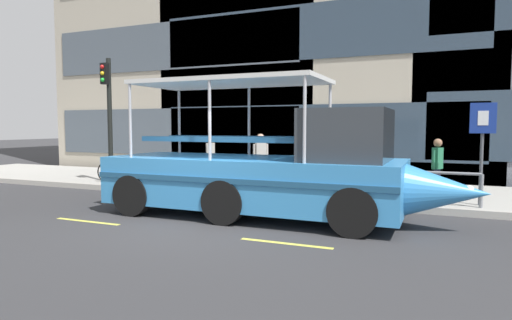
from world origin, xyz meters
TOP-DOWN VIEW (x-y plane):
  - ground_plane at (0.00, 0.00)m, footprint 120.00×120.00m
  - sidewalk at (0.00, 5.60)m, footprint 32.00×4.80m
  - curb_edge at (0.00, 3.11)m, footprint 32.00×0.18m
  - lane_centreline at (-0.00, -0.93)m, footprint 25.80×0.12m
  - curb_guardrail at (0.54, 3.45)m, footprint 10.87×0.09m
  - traffic_light_pole at (-5.76, 3.61)m, footprint 0.24×0.46m
  - parking_sign at (5.93, 3.82)m, footprint 0.60×0.12m
  - leaned_bicycle at (-5.58, 3.74)m, footprint 1.74×0.46m
  - duck_tour_boat at (1.31, 1.13)m, footprint 8.88×2.51m
  - pedestrian_near_bow at (4.90, 4.53)m, footprint 0.30×0.44m
  - pedestrian_mid_left at (1.84, 4.67)m, footprint 0.46×0.31m
  - pedestrian_mid_right at (-0.37, 4.50)m, footprint 0.41×0.36m
  - pedestrian_near_stern at (-2.37, 4.78)m, footprint 0.23×0.49m

SIDE VIEW (x-z plane):
  - ground_plane at x=0.00m, z-range 0.00..0.00m
  - lane_centreline at x=0.00m, z-range 0.00..0.01m
  - sidewalk at x=0.00m, z-range 0.00..0.18m
  - curb_edge at x=0.00m, z-range 0.00..0.18m
  - leaned_bicycle at x=-5.58m, z-range 0.08..1.04m
  - curb_guardrail at x=0.54m, z-range 0.33..1.19m
  - duck_tour_boat at x=1.31m, z-range -0.56..2.73m
  - pedestrian_near_bow at x=4.90m, z-range 0.35..2.01m
  - pedestrian_near_stern at x=-2.37m, z-range 0.35..2.04m
  - pedestrian_mid_left at x=1.84m, z-range 0.36..2.08m
  - pedestrian_mid_right at x=-0.37m, z-range 0.36..2.12m
  - parking_sign at x=5.93m, z-range 0.64..3.22m
  - traffic_light_pole at x=-5.76m, z-range 0.63..4.99m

